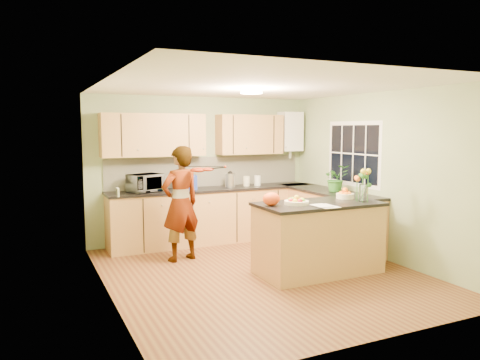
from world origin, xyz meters
name	(u,v)px	position (x,y,z in m)	size (l,w,h in m)	color
floor	(261,273)	(0.00, 0.00, 0.00)	(4.50, 4.50, 0.00)	#5C2D1A
ceiling	(262,86)	(0.00, 0.00, 2.50)	(4.00, 4.50, 0.02)	white
wall_back	(202,169)	(0.00, 2.25, 1.25)	(4.00, 0.02, 2.50)	#8DA173
wall_front	(378,208)	(0.00, -2.25, 1.25)	(4.00, 0.02, 2.50)	#8DA173
wall_left	(107,190)	(-2.00, 0.00, 1.25)	(0.02, 4.50, 2.50)	#8DA173
wall_right	(379,176)	(2.00, 0.00, 1.25)	(0.02, 4.50, 2.50)	#8DA173
back_counter	(214,215)	(0.10, 1.95, 0.47)	(3.64, 0.62, 0.94)	#BC7D4B
right_counter	(328,218)	(1.70, 0.85, 0.47)	(0.62, 2.24, 0.94)	#BC7D4B
splashback	(208,172)	(0.10, 2.23, 1.20)	(3.60, 0.02, 0.52)	silver
upper_cabinets	(195,135)	(-0.18, 2.08, 1.85)	(3.20, 0.34, 0.70)	#BC7D4B
boiler	(290,132)	(1.70, 2.09, 1.90)	(0.40, 0.30, 0.86)	white
window_right	(353,154)	(1.99, 0.60, 1.55)	(0.01, 1.30, 1.05)	white
light_switch	(118,192)	(-1.99, -0.60, 1.30)	(0.02, 0.09, 0.09)	white
ceiling_lamp	(251,91)	(0.00, 0.30, 2.46)	(0.30, 0.30, 0.07)	#FFEABF
peninsula_island	(318,238)	(0.73, -0.28, 0.48)	(1.68, 0.86, 0.96)	#BC7D4B
fruit_dish	(297,201)	(0.38, -0.28, 1.01)	(0.32, 0.32, 0.11)	#F9EFC7
orange_bowl	(345,194)	(1.28, -0.13, 1.03)	(0.25, 0.25, 0.15)	#F9EFC7
flower_vase	(364,176)	(1.33, -0.46, 1.31)	(0.28, 0.28, 0.52)	silver
orange_bag	(271,199)	(0.03, -0.23, 1.05)	(0.23, 0.20, 0.17)	#F54A14
papers	(326,206)	(0.63, -0.58, 0.97)	(0.24, 0.33, 0.01)	silver
violinist	(181,204)	(-0.78, 1.08, 0.85)	(0.62, 0.41, 1.71)	#D7A483
violin	(198,170)	(-0.58, 0.86, 1.36)	(0.54, 0.22, 0.11)	#4C0F04
microwave	(145,183)	(-1.08, 1.96, 1.08)	(0.52, 0.35, 0.29)	white
blue_box	(187,182)	(-0.39, 1.93, 1.06)	(0.30, 0.22, 0.24)	#213598
kettle	(230,180)	(0.40, 1.94, 1.07)	(0.17, 0.17, 0.33)	silver
jar_cream	(246,181)	(0.73, 1.97, 1.03)	(0.11, 0.11, 0.17)	#F9EFC7
jar_white	(257,181)	(0.94, 1.95, 1.03)	(0.11, 0.11, 0.18)	white
potted_plant	(336,178)	(1.70, 0.66, 1.16)	(0.40, 0.34, 0.44)	#327828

